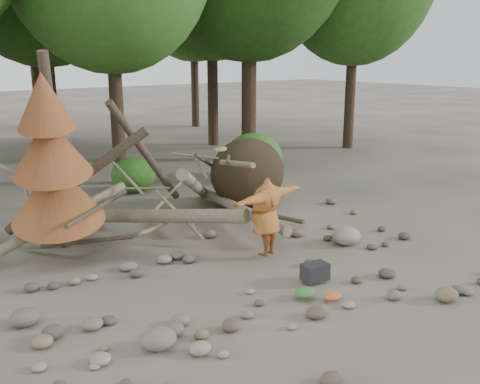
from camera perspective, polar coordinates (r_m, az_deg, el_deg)
ground at (r=10.62m, az=4.21°, el=-9.11°), size 120.00×120.00×0.00m
deadfall_pile at (r=14.67m, az=-0.81°, el=1.53°), size 8.55×5.24×3.30m
dead_conifer at (r=11.33m, az=-19.37°, el=2.82°), size 2.06×2.16×4.35m
bush_mid at (r=17.11m, az=-11.27°, el=1.80°), size 1.40×1.40×1.12m
bush_right at (r=18.62m, az=1.46°, el=3.86°), size 2.00×2.00×1.60m
frisbee_thrower at (r=11.26m, az=2.77°, el=-2.64°), size 2.14×1.03×2.37m
backpack at (r=10.41m, az=7.99°, el=-8.73°), size 0.53×0.39×0.33m
cloth_green at (r=9.78m, az=6.97°, el=-10.84°), size 0.42×0.35×0.16m
cloth_orange at (r=9.76m, az=9.84°, el=-11.12°), size 0.34×0.28×0.12m
boulder_front_left at (r=8.29m, az=-8.59°, el=-15.22°), size 0.53×0.47×0.32m
boulder_front_right at (r=10.29m, az=21.21°, el=-10.16°), size 0.42×0.38×0.25m
boulder_mid_right at (r=12.53m, az=11.26°, el=-4.58°), size 0.69×0.62×0.41m
boulder_mid_left at (r=9.47m, az=-21.97°, el=-12.30°), size 0.48×0.43×0.29m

